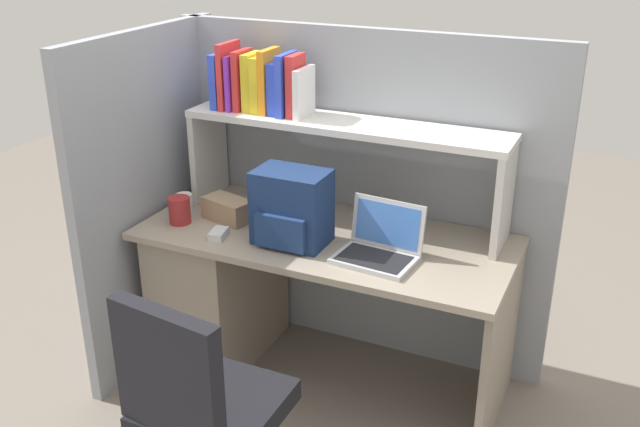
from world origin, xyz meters
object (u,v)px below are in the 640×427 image
at_px(laptop, 380,246).
at_px(paper_cup, 184,203).
at_px(tissue_box, 228,209).
at_px(snack_canister, 180,210).
at_px(backpack, 291,209).
at_px(computer_mouse, 218,234).

distance_m(laptop, paper_cup, 0.98).
relative_size(paper_cup, tissue_box, 0.39).
bearing_deg(paper_cup, snack_canister, -64.48).
bearing_deg(snack_canister, tissue_box, 33.92).
height_order(laptop, snack_canister, laptop).
bearing_deg(backpack, computer_mouse, -163.96).
bearing_deg(computer_mouse, tissue_box, 96.96).
xyz_separation_m(laptop, snack_canister, (-0.92, -0.04, 0.01)).
bearing_deg(laptop, paper_cup, 175.88).
height_order(computer_mouse, snack_canister, snack_canister).
xyz_separation_m(paper_cup, tissue_box, (0.23, 0.01, 0.01)).
bearing_deg(snack_canister, backpack, 2.78).
bearing_deg(tissue_box, snack_canister, -131.84).
bearing_deg(backpack, snack_canister, -177.22).
xyz_separation_m(laptop, computer_mouse, (-0.69, -0.10, -0.03)).
relative_size(backpack, computer_mouse, 3.01).
distance_m(backpack, computer_mouse, 0.34).
bearing_deg(snack_canister, paper_cup, 115.52).
distance_m(tissue_box, snack_canister, 0.21).
relative_size(tissue_box, snack_canister, 1.85).
xyz_separation_m(backpack, tissue_box, (-0.36, 0.09, -0.10)).
height_order(backpack, tissue_box, backpack).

